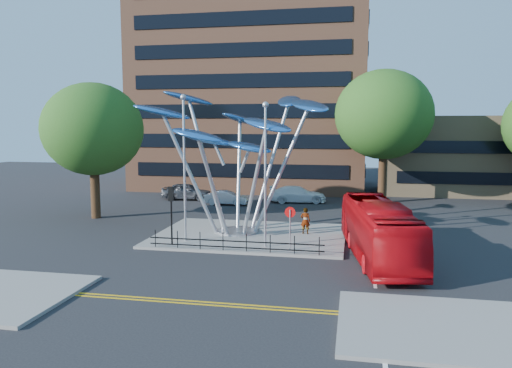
% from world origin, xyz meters
% --- Properties ---
extents(ground, '(120.00, 120.00, 0.00)m').
position_xyz_m(ground, '(0.00, 0.00, 0.00)').
color(ground, black).
rests_on(ground, ground).
extents(traffic_island, '(12.00, 9.00, 0.15)m').
position_xyz_m(traffic_island, '(-1.00, 6.00, 0.07)').
color(traffic_island, slate).
rests_on(traffic_island, ground).
extents(double_yellow_near, '(40.00, 0.12, 0.01)m').
position_xyz_m(double_yellow_near, '(0.00, -6.00, 0.01)').
color(double_yellow_near, gold).
rests_on(double_yellow_near, ground).
extents(double_yellow_far, '(40.00, 0.12, 0.01)m').
position_xyz_m(double_yellow_far, '(0.00, -6.30, 0.01)').
color(double_yellow_far, gold).
rests_on(double_yellow_far, ground).
extents(brick_tower, '(25.00, 15.00, 30.00)m').
position_xyz_m(brick_tower, '(-6.00, 32.00, 15.00)').
color(brick_tower, brown).
rests_on(brick_tower, ground).
extents(low_building_near, '(15.00, 8.00, 8.00)m').
position_xyz_m(low_building_near, '(16.00, 30.00, 4.00)').
color(low_building_near, '#9F845D').
rests_on(low_building_near, ground).
extents(tree_right, '(8.80, 8.80, 12.11)m').
position_xyz_m(tree_right, '(8.00, 22.00, 8.04)').
color(tree_right, black).
rests_on(tree_right, ground).
extents(tree_left, '(7.60, 7.60, 10.32)m').
position_xyz_m(tree_left, '(-14.00, 10.00, 6.79)').
color(tree_left, black).
rests_on(tree_left, ground).
extents(leaf_sculpture, '(12.72, 9.54, 9.51)m').
position_xyz_m(leaf_sculpture, '(-2.07, 6.68, 6.87)').
color(leaf_sculpture, '#9EA0A5').
rests_on(leaf_sculpture, traffic_island).
extents(street_lamp_left, '(0.36, 0.36, 8.80)m').
position_xyz_m(street_lamp_left, '(-4.50, 3.50, 5.36)').
color(street_lamp_left, '#9EA0A5').
rests_on(street_lamp_left, traffic_island).
extents(street_lamp_right, '(0.36, 0.36, 8.30)m').
position_xyz_m(street_lamp_right, '(0.50, 3.00, 5.09)').
color(street_lamp_right, '#9EA0A5').
rests_on(street_lamp_right, traffic_island).
extents(traffic_light_island, '(0.28, 0.18, 3.42)m').
position_xyz_m(traffic_light_island, '(-5.00, 2.50, 2.61)').
color(traffic_light_island, black).
rests_on(traffic_light_island, traffic_island).
extents(no_entry_sign_island, '(0.60, 0.10, 2.45)m').
position_xyz_m(no_entry_sign_island, '(2.00, 2.52, 1.82)').
color(no_entry_sign_island, '#9EA0A5').
rests_on(no_entry_sign_island, traffic_island).
extents(pedestrian_railing_front, '(10.00, 0.06, 1.00)m').
position_xyz_m(pedestrian_railing_front, '(-1.00, 1.70, 0.55)').
color(pedestrian_railing_front, black).
rests_on(pedestrian_railing_front, traffic_island).
extents(red_bus, '(4.16, 11.23, 3.05)m').
position_xyz_m(red_bus, '(6.82, 2.23, 1.53)').
color(red_bus, '#AD070E').
rests_on(red_bus, ground).
extents(pedestrian, '(0.65, 0.45, 1.71)m').
position_xyz_m(pedestrian, '(2.45, 6.85, 1.00)').
color(pedestrian, gray).
rests_on(pedestrian, traffic_island).
extents(parked_car_left, '(4.78, 2.09, 1.60)m').
position_xyz_m(parked_car_left, '(-10.20, 20.23, 0.80)').
color(parked_car_left, '#43454B').
rests_on(parked_car_left, ground).
extents(parked_car_mid, '(3.89, 1.41, 1.27)m').
position_xyz_m(parked_car_mid, '(-5.70, 18.00, 0.64)').
color(parked_car_mid, '#B8BCC1').
rests_on(parked_car_mid, ground).
extents(parked_car_right, '(5.48, 2.96, 1.51)m').
position_xyz_m(parked_car_right, '(0.41, 20.63, 0.75)').
color(parked_car_right, white).
rests_on(parked_car_right, ground).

